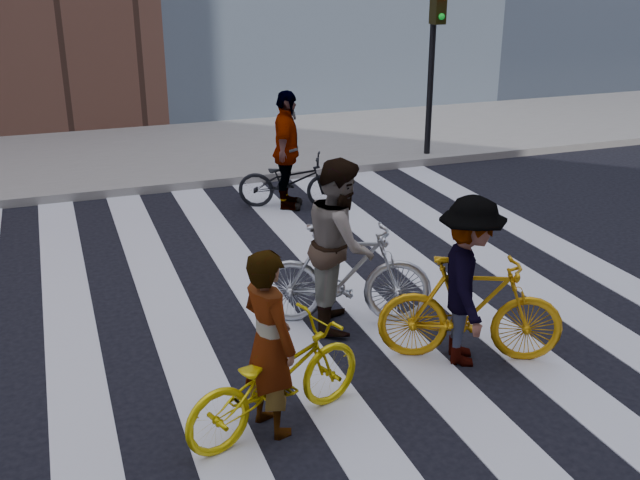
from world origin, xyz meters
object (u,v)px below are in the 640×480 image
bike_silver_mid (344,274)px  rider_rear (287,151)px  rider_right (468,281)px  bike_dark_rear (290,181)px  traffic_signal (434,45)px  rider_left (269,342)px  bike_yellow_left (276,379)px  rider_mid (340,244)px  bike_yellow_right (471,309)px

bike_silver_mid → rider_rear: (0.67, 4.14, 0.38)m
rider_right → bike_dark_rear: bearing=25.7°
traffic_signal → rider_right: bearing=-115.4°
bike_dark_rear → rider_left: rider_left is taller
bike_yellow_left → rider_mid: 2.13m
traffic_signal → bike_yellow_left: 9.62m
bike_silver_mid → rider_mid: size_ratio=1.02×
bike_yellow_left → rider_mid: (1.25, 1.66, 0.48)m
rider_right → bike_silver_mid: bearing=59.1°
bike_dark_rear → rider_left: size_ratio=1.02×
bike_yellow_right → rider_rear: (-0.21, 5.33, 0.40)m
bike_yellow_right → rider_left: rider_left is taller
bike_dark_rear → rider_rear: 0.51m
bike_yellow_left → bike_dark_rear: size_ratio=1.06×
bike_dark_rear → rider_left: bearing=-175.7°
bike_dark_rear → rider_mid: 4.24m
rider_left → rider_rear: bearing=-38.4°
bike_yellow_right → bike_dark_rear: size_ratio=1.09×
rider_left → bike_dark_rear: bearing=-38.8°
bike_yellow_right → rider_rear: bearing=26.7°
rider_mid → rider_right: (0.88, -1.20, -0.08)m
rider_right → bike_yellow_right: bearing=-65.5°
bike_silver_mid → bike_dark_rear: (0.72, 4.14, -0.14)m
bike_yellow_left → bike_dark_rear: 6.14m
bike_dark_rear → rider_left: 6.16m
traffic_signal → rider_mid: size_ratio=1.76×
bike_yellow_left → bike_dark_rear: bike_yellow_left is taller
rider_right → rider_rear: 5.34m
bike_silver_mid → bike_dark_rear: bike_silver_mid is taller
bike_yellow_left → bike_yellow_right: 2.23m
bike_yellow_left → rider_mid: rider_mid is taller
bike_yellow_right → rider_right: (-0.05, 0.00, 0.31)m
bike_silver_mid → rider_left: (-1.35, -1.66, 0.25)m
traffic_signal → bike_dark_rear: traffic_signal is taller
traffic_signal → rider_rear: bearing=-152.5°
bike_yellow_left → rider_right: (2.13, 0.46, 0.40)m
bike_yellow_left → rider_right: bearing=-97.0°
bike_yellow_right → rider_rear: rider_rear is taller
bike_silver_mid → bike_yellow_right: (0.88, -1.20, -0.03)m
bike_yellow_right → traffic_signal: bearing=-0.6°
rider_left → bike_yellow_left: bearing=-109.2°
bike_dark_rear → rider_left: (-2.07, -5.79, 0.39)m
rider_mid → rider_right: 1.49m
bike_yellow_left → traffic_signal: bearing=-55.1°
rider_mid → traffic_signal: bearing=-15.3°
rider_mid → rider_rear: bearing=10.4°
traffic_signal → bike_yellow_right: 8.13m
bike_silver_mid → rider_mid: rider_mid is taller
bike_silver_mid → rider_right: 1.48m
bike_silver_mid → bike_yellow_right: size_ratio=1.05×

